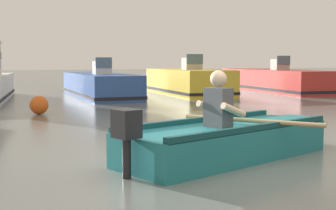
{
  "coord_description": "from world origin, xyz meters",
  "views": [
    {
      "loc": [
        -2.92,
        -5.11,
        1.33
      ],
      "look_at": [
        0.05,
        2.51,
        0.55
      ],
      "focal_mm": 50.89,
      "sensor_mm": 36.0,
      "label": 1
    }
  ],
  "objects_px": {
    "moored_boat_yellow": "(188,82)",
    "mooring_buoy": "(39,105)",
    "rowboat_with_person": "(229,139)",
    "moored_boat_red": "(273,81)",
    "moored_boat_blue": "(100,86)"
  },
  "relations": [
    {
      "from": "moored_boat_yellow",
      "to": "mooring_buoy",
      "type": "distance_m",
      "value": 7.82
    },
    {
      "from": "rowboat_with_person",
      "to": "mooring_buoy",
      "type": "relative_size",
      "value": 7.99
    },
    {
      "from": "rowboat_with_person",
      "to": "moored_boat_yellow",
      "type": "distance_m",
      "value": 11.94
    },
    {
      "from": "moored_boat_red",
      "to": "mooring_buoy",
      "type": "xyz_separation_m",
      "value": [
        -10.26,
        -5.28,
        -0.21
      ]
    },
    {
      "from": "moored_boat_yellow",
      "to": "mooring_buoy",
      "type": "height_order",
      "value": "moored_boat_yellow"
    },
    {
      "from": "rowboat_with_person",
      "to": "moored_boat_yellow",
      "type": "relative_size",
      "value": 0.74
    },
    {
      "from": "moored_boat_yellow",
      "to": "mooring_buoy",
      "type": "relative_size",
      "value": 10.73
    },
    {
      "from": "moored_boat_blue",
      "to": "mooring_buoy",
      "type": "height_order",
      "value": "moored_boat_blue"
    },
    {
      "from": "moored_boat_yellow",
      "to": "moored_boat_red",
      "type": "bearing_deg",
      "value": 5.81
    },
    {
      "from": "moored_boat_red",
      "to": "mooring_buoy",
      "type": "bearing_deg",
      "value": -152.76
    },
    {
      "from": "rowboat_with_person",
      "to": "moored_boat_blue",
      "type": "relative_size",
      "value": 0.62
    },
    {
      "from": "rowboat_with_person",
      "to": "moored_boat_yellow",
      "type": "bearing_deg",
      "value": 68.89
    },
    {
      "from": "rowboat_with_person",
      "to": "moored_boat_blue",
      "type": "height_order",
      "value": "moored_boat_blue"
    },
    {
      "from": "rowboat_with_person",
      "to": "mooring_buoy",
      "type": "bearing_deg",
      "value": 106.21
    },
    {
      "from": "moored_boat_yellow",
      "to": "moored_boat_red",
      "type": "relative_size",
      "value": 0.71
    }
  ]
}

